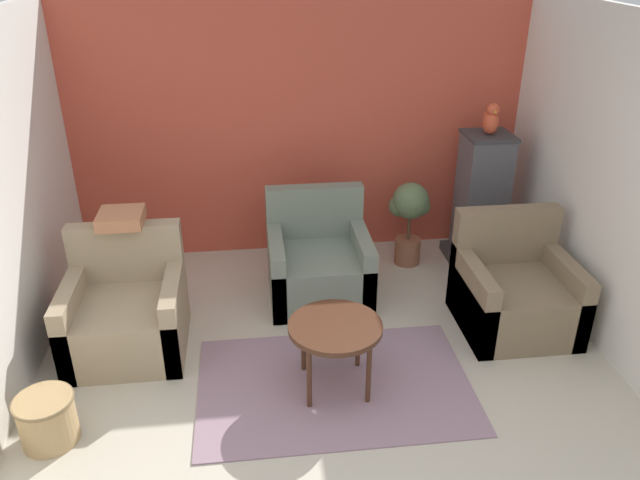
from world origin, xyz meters
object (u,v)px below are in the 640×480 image
armchair_left (127,315)px  armchair_middle (318,265)px  birdcage (481,202)px  armchair_right (514,293)px  parrot (491,120)px  wicker_basket (47,418)px  coffee_table (335,331)px  potted_plant (410,213)px

armchair_left → armchair_middle: same height
armchair_left → birdcage: bearing=18.8°
armchair_right → birdcage: 1.18m
armchair_left → parrot: size_ratio=3.13×
armchair_right → wicker_basket: size_ratio=2.48×
armchair_middle → wicker_basket: size_ratio=2.48×
coffee_table → birdcage: size_ratio=0.51×
parrot → wicker_basket: size_ratio=0.79×
armchair_right → armchair_middle: size_ratio=1.00×
armchair_left → birdcage: 3.34m
birdcage → potted_plant: size_ratio=1.55×
wicker_basket → birdcage: bearing=30.2°
coffee_table → armchair_left: 1.66m
armchair_middle → birdcage: 1.70m
armchair_right → birdcage: birdcage is taller
potted_plant → birdcage: bearing=-1.6°
wicker_basket → parrot: bearing=30.3°
potted_plant → armchair_middle: bearing=-152.2°
coffee_table → potted_plant: potted_plant is taller
birdcage → parrot: bearing=90.0°
birdcage → potted_plant: bearing=178.4°
armchair_left → potted_plant: size_ratio=1.11×
armchair_left → wicker_basket: (-0.35, -0.97, -0.11)m
armchair_right → wicker_basket: (-3.41, -0.91, -0.11)m
armchair_right → birdcage: (0.09, 1.13, 0.32)m
coffee_table → wicker_basket: coffee_table is taller
armchair_middle → potted_plant: size_ratio=1.11×
parrot → birdcage: bearing=-90.0°
coffee_table → armchair_right: bearing=21.3°
armchair_middle → coffee_table: bearing=-91.6°
coffee_table → parrot: bearing=46.7°
coffee_table → wicker_basket: (-1.86, -0.31, -0.29)m
birdcage → potted_plant: birdcage is taller
birdcage → wicker_basket: size_ratio=3.47×
armchair_middle → parrot: size_ratio=3.13×
birdcage → wicker_basket: 4.07m
coffee_table → armchair_right: armchair_right is taller
armchair_left → armchair_middle: bearing=21.4°
armchair_right → birdcage: bearing=85.4°
armchair_middle → wicker_basket: 2.47m
parrot → potted_plant: 1.11m
armchair_middle → parrot: parrot is taller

